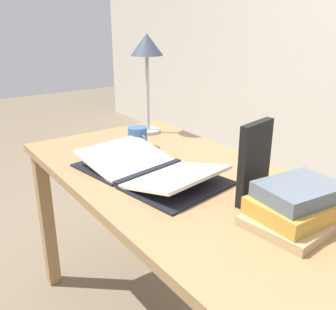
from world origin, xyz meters
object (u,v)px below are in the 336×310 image
Objects in this scene: book_stack_tall at (297,206)px; reading_lamp at (147,54)px; open_book at (149,169)px; book_standing_upright at (254,163)px; coffee_mug at (138,138)px.

reading_lamp is (-1.02, 0.15, 0.34)m from book_stack_tall.
book_standing_upright is (0.37, 0.15, 0.11)m from open_book.
book_standing_upright is at bearing 13.32° from open_book.
book_stack_tall is at bearing -8.46° from reading_lamp.
open_book is 0.32m from coffee_mug.
reading_lamp reaches higher than open_book.
book_standing_upright is at bearing -9.93° from reading_lamp.
open_book is at bearing -23.81° from coffee_mug.
book_standing_upright is at bearing 178.94° from book_stack_tall.
book_stack_tall is at bearing 1.50° from coffee_mug.
reading_lamp is 0.43m from coffee_mug.
book_standing_upright is 0.67m from coffee_mug.
open_book is at bearing -168.83° from book_standing_upright.
book_stack_tall is 2.56× the size of coffee_mug.
open_book is at bearing -164.50° from book_stack_tall.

